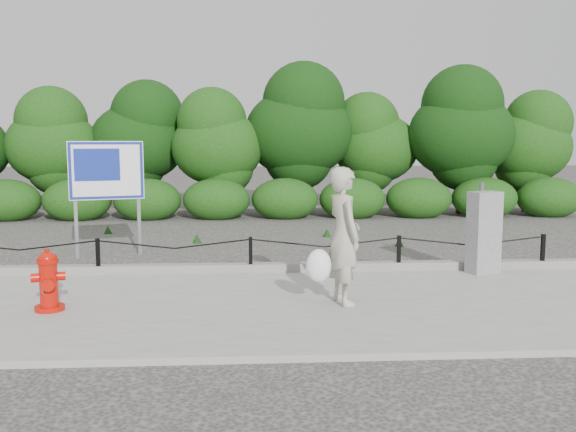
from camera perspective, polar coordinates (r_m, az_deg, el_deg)
The scene contains 9 objects.
ground at distance 10.25m, azimuth -3.50°, elevation -5.72°, with size 90.00×90.00×0.00m, color #2D2B28.
sidewalk at distance 8.30m, azimuth -3.51°, elevation -8.50°, with size 14.00×4.00×0.08m, color gray.
curb at distance 10.26m, azimuth -3.51°, elevation -4.84°, with size 14.00×0.22×0.14m, color slate.
chain_barrier at distance 10.16m, azimuth -3.52°, elevation -3.21°, with size 10.06×0.06×0.60m.
treeline at distance 18.95m, azimuth -1.46°, elevation 7.54°, with size 20.05×3.51×4.56m.
fire_hydrant at distance 8.47m, azimuth -21.51°, elevation -5.71°, with size 0.47×0.48×0.81m.
pedestrian at distance 8.17m, azimuth 5.09°, elevation -2.03°, with size 0.82×0.77×1.84m.
utility_cabinet at distance 10.57m, azimuth 17.85°, elevation -1.47°, with size 0.59×0.47×1.50m.
advertising_sign at distance 12.32m, azimuth -16.64°, elevation 3.64°, with size 1.37×0.48×2.26m.
Camera 1 is at (0.02, -9.99, 2.26)m, focal length 38.00 mm.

